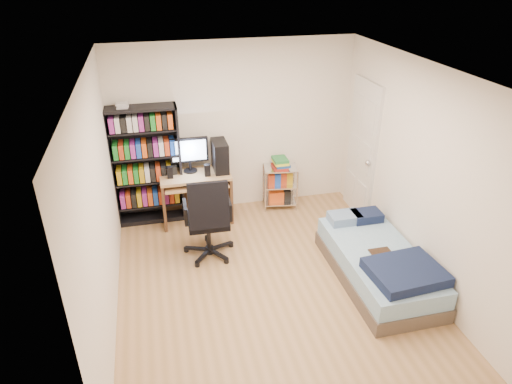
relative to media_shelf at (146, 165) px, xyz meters
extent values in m
cube|color=tan|center=(1.29, -1.84, -0.90)|extent=(3.50, 4.00, 0.04)
cube|color=silver|center=(1.29, -1.84, 1.64)|extent=(3.50, 4.00, 0.04)
cube|color=silver|center=(1.29, 0.18, 0.37)|extent=(3.50, 0.04, 2.50)
cube|color=silver|center=(1.29, -3.86, 0.37)|extent=(3.50, 0.04, 2.50)
cube|color=silver|center=(-0.48, -1.84, 0.37)|extent=(0.04, 4.00, 2.50)
cube|color=silver|center=(3.06, -1.84, 0.37)|extent=(0.04, 4.00, 2.50)
cube|color=black|center=(0.00, 0.00, -0.02)|extent=(0.96, 0.32, 1.71)
cube|color=black|center=(0.00, 0.00, -0.61)|extent=(0.90, 0.30, 0.02)
cube|color=#B03717|center=(0.00, -0.01, -0.49)|extent=(0.83, 0.26, 0.20)
cube|color=black|center=(0.00, 0.00, -0.24)|extent=(0.90, 0.30, 0.02)
cube|color=blue|center=(0.00, -0.01, -0.11)|extent=(0.83, 0.26, 0.20)
cube|color=black|center=(0.00, 0.00, 0.14)|extent=(0.90, 0.30, 0.02)
cube|color=#B99415|center=(0.00, -0.01, 0.26)|extent=(0.83, 0.26, 0.20)
cube|color=black|center=(0.00, 0.00, 0.51)|extent=(0.90, 0.30, 0.02)
cube|color=#1B7D27|center=(0.00, -0.01, 0.63)|extent=(0.83, 0.26, 0.20)
cube|color=silver|center=(-0.21, 0.00, 0.86)|extent=(0.15, 0.13, 0.07)
cube|color=tan|center=(0.65, -0.16, -0.16)|extent=(0.98, 0.54, 0.04)
cube|color=#3C2B20|center=(0.18, -0.16, -0.53)|extent=(0.04, 0.54, 0.70)
cube|color=#3C2B20|center=(1.12, -0.16, -0.53)|extent=(0.04, 0.54, 0.70)
cube|color=#3C2B20|center=(0.65, 0.09, -0.51)|extent=(0.95, 0.03, 0.64)
cube|color=tan|center=(0.65, -0.24, -0.26)|extent=(0.89, 0.44, 0.02)
cube|color=black|center=(0.65, -0.26, -0.23)|extent=(0.43, 0.15, 0.02)
cube|color=black|center=(0.60, -0.05, 0.19)|extent=(0.53, 0.05, 0.35)
cube|color=#CCE0FF|center=(0.60, -0.08, 0.19)|extent=(0.47, 0.01, 0.30)
cube|color=black|center=(1.03, -0.11, 0.08)|extent=(0.20, 0.41, 0.43)
cube|color=black|center=(0.31, -0.21, -0.06)|extent=(0.08, 0.08, 0.17)
cube|color=black|center=(0.82, -0.26, -0.06)|extent=(0.08, 0.08, 0.17)
cylinder|color=black|center=(0.70, -1.07, -0.59)|extent=(0.05, 0.05, 0.40)
cube|color=black|center=(0.70, -1.07, -0.37)|extent=(0.52, 0.52, 0.08)
cube|color=black|center=(0.69, -1.30, -0.04)|extent=(0.49, 0.17, 0.58)
cube|color=black|center=(0.42, -1.06, -0.23)|extent=(0.05, 0.32, 0.23)
cube|color=black|center=(0.97, -1.08, -0.23)|extent=(0.05, 0.32, 0.23)
cylinder|color=silver|center=(1.68, -0.19, -0.55)|extent=(0.02, 0.02, 0.66)
cylinder|color=silver|center=(2.15, -0.27, -0.55)|extent=(0.02, 0.02, 0.66)
cylinder|color=silver|center=(1.73, 0.14, -0.55)|extent=(0.02, 0.02, 0.66)
cylinder|color=silver|center=(2.20, 0.07, -0.55)|extent=(0.02, 0.02, 0.66)
cube|color=silver|center=(1.94, -0.06, -0.78)|extent=(0.53, 0.41, 0.02)
cube|color=silver|center=(1.94, -0.06, -0.50)|extent=(0.53, 0.41, 0.02)
cube|color=silver|center=(1.94, -0.06, -0.23)|extent=(0.53, 0.41, 0.02)
cube|color=maroon|center=(1.94, -0.06, -0.14)|extent=(0.24, 0.29, 0.15)
cube|color=brown|center=(2.57, -2.06, -0.79)|extent=(0.90, 1.80, 0.18)
cube|color=#8EB6D4|center=(2.57, -2.06, -0.59)|extent=(0.86, 1.76, 0.22)
cube|color=#121B39|center=(2.62, -2.56, -0.43)|extent=(0.81, 0.68, 0.13)
cube|color=#8DABC8|center=(2.44, -1.34, -0.42)|extent=(0.41, 0.27, 0.12)
cube|color=#121B39|center=(2.74, -1.36, -0.42)|extent=(0.38, 0.27, 0.12)
cube|color=#432815|center=(2.57, -2.11, -0.47)|extent=(0.25, 0.20, 0.01)
cube|color=silver|center=(3.02, -0.49, 0.12)|extent=(0.05, 0.80, 2.00)
sphere|color=#B8B9BD|center=(2.96, -0.81, 0.07)|extent=(0.08, 0.08, 0.08)
camera|label=1|loc=(0.14, -6.02, 2.60)|focal=32.00mm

